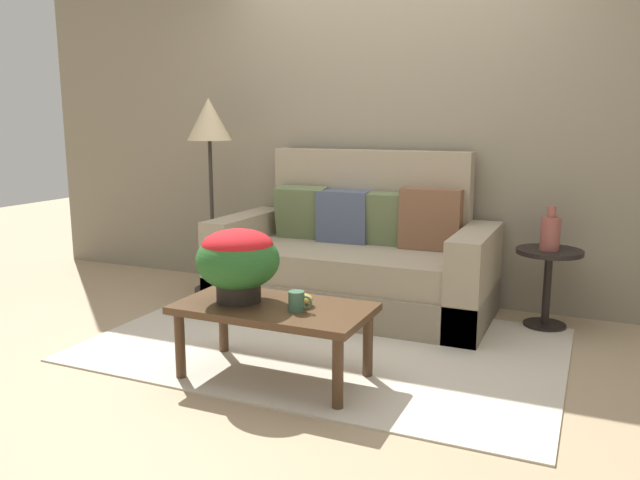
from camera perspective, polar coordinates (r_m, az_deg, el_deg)
The scene contains 11 objects.
ground_plane at distance 3.84m, azimuth 0.31°, elevation -9.62°, with size 14.00×14.00×0.00m, color tan.
wall_back at distance 4.80m, azimuth 6.61°, elevation 12.18°, with size 6.40×0.12×2.92m, color gray.
area_rug at distance 3.87m, azimuth 0.51°, elevation -9.39°, with size 2.73×1.79×0.01m, color beige.
couch at distance 4.50m, azimuth 3.22°, elevation -1.98°, with size 1.92×0.91×1.12m.
coffee_table at distance 3.30m, azimuth -4.20°, elevation -6.75°, with size 1.00×0.53×0.40m.
side_table at distance 4.34m, azimuth 19.92°, elevation -2.88°, with size 0.42×0.42×0.52m.
floor_lamp at distance 4.91m, azimuth -9.97°, elevation 9.37°, with size 0.34×0.34×1.50m.
potted_plant at distance 3.31m, azimuth -7.43°, elevation -1.67°, with size 0.44×0.44×0.38m.
coffee_mug at distance 3.16m, azimuth -2.08°, elevation -5.55°, with size 0.13×0.08×0.10m.
snack_bowl at distance 3.25m, azimuth -1.75°, elevation -5.37°, with size 0.13×0.13×0.07m.
table_vase at distance 4.27m, azimuth 20.10°, elevation 0.67°, with size 0.12×0.12×0.28m.
Camera 1 is at (1.44, -3.30, 1.34)m, focal length 35.40 mm.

